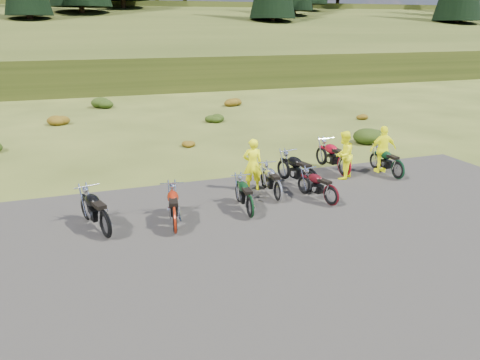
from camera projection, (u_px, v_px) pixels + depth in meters
name	position (u px, v px, depth m)	size (l,w,h in m)	color
ground	(272.00, 217.00, 14.03)	(300.00, 300.00, 0.00)	#364115
gravel_pad	(302.00, 245.00, 12.24)	(20.00, 12.00, 0.04)	black
hill_slope	(115.00, 71.00, 58.76)	(300.00, 46.00, 3.00)	#2E3812
hill_plateau	(91.00, 49.00, 112.44)	(300.00, 90.00, 9.17)	#2E3812
shrub_2	(58.00, 119.00, 26.79)	(1.30, 1.30, 0.77)	brown
shrub_3	(103.00, 101.00, 32.43)	(1.56, 1.56, 0.92)	black
shrub_4	(187.00, 142.00, 22.06)	(0.77, 0.77, 0.45)	brown
shrub_5	(214.00, 117.00, 27.70)	(1.03, 1.03, 0.61)	black
shrub_6	(232.00, 100.00, 33.34)	(1.30, 1.30, 0.77)	brown
shrub_7	(371.00, 133.00, 22.87)	(1.56, 1.56, 0.92)	black
shrub_8	(360.00, 116.00, 28.61)	(0.77, 0.77, 0.45)	brown
motorcycle_0	(107.00, 239.00, 12.61)	(2.22, 0.74, 1.17)	black
motorcycle_1	(175.00, 234.00, 12.90)	(2.09, 0.70, 1.10)	maroon
motorcycle_2	(250.00, 218.00, 13.93)	(1.97, 0.66, 1.03)	black
motorcycle_3	(278.00, 202.00, 15.21)	(2.01, 0.67, 1.05)	#AEAEB3
motorcycle_4	(330.00, 206.00, 14.88)	(1.92, 0.64, 1.00)	#4B0C12
motorcycle_5	(310.00, 192.00, 16.10)	(2.32, 0.77, 1.22)	black
motorcycle_6	(343.00, 177.00, 17.75)	(2.35, 0.78, 1.23)	#A00B1C
motorcycle_7	(397.00, 180.00, 17.43)	(2.04, 0.68, 1.07)	black
person_middle	(253.00, 165.00, 16.01)	(0.66, 0.44, 1.82)	#FBFF0D
person_right_a	(344.00, 156.00, 17.23)	(0.87, 0.68, 1.79)	#FBFF0D
person_right_b	(383.00, 150.00, 17.98)	(1.07, 0.44, 1.82)	#FBFF0D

